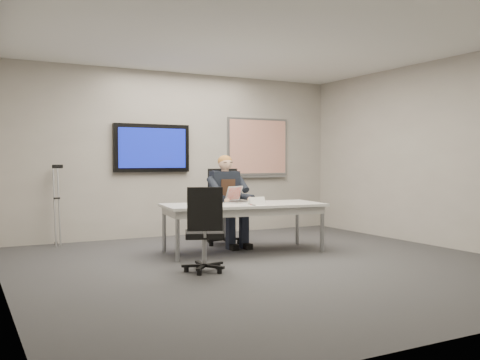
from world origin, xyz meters
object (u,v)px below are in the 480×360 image
office_chair_near (204,246)px  office_chair_far (223,220)px  laptop (237,198)px  conference_table (243,209)px  seated_person (230,210)px

office_chair_near → office_chair_far: bearing=-100.0°
office_chair_near → laptop: (1.05, 1.21, 0.43)m
conference_table → laptop: 0.26m
conference_table → laptop: laptop is taller
laptop → seated_person: bearing=56.4°
conference_table → office_chair_far: 0.87m
office_chair_near → seated_person: bearing=-103.6°
laptop → office_chair_far: bearing=58.9°
office_chair_far → laptop: office_chair_far is taller
seated_person → laptop: 0.40m
conference_table → seated_person: size_ratio=1.69×
office_chair_far → laptop: bearing=-75.4°
conference_table → seated_person: seated_person is taller
conference_table → office_chair_near: 1.45m
conference_table → office_chair_far: office_chair_far is taller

